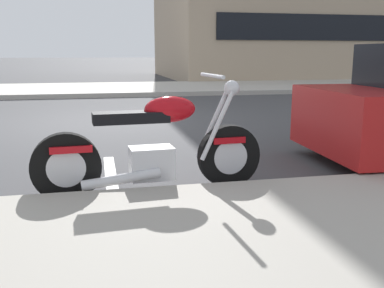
# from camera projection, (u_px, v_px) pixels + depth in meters

# --- Properties ---
(ground_plane) EXTENTS (260.00, 260.00, 0.00)m
(ground_plane) POSITION_uv_depth(u_px,v_px,m) (104.00, 122.00, 8.39)
(ground_plane) COLOR #3D3D3F
(parking_stall_stripe) EXTENTS (0.12, 2.20, 0.01)m
(parking_stall_stripe) POSITION_uv_depth(u_px,v_px,m) (112.00, 181.00, 4.49)
(parking_stall_stripe) COLOR silver
(parking_stall_stripe) RESTS_ON ground
(parked_motorcycle) EXTENTS (2.15, 0.62, 1.11)m
(parked_motorcycle) POSITION_uv_depth(u_px,v_px,m) (154.00, 149.00, 4.05)
(parked_motorcycle) COLOR black
(parked_motorcycle) RESTS_ON ground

